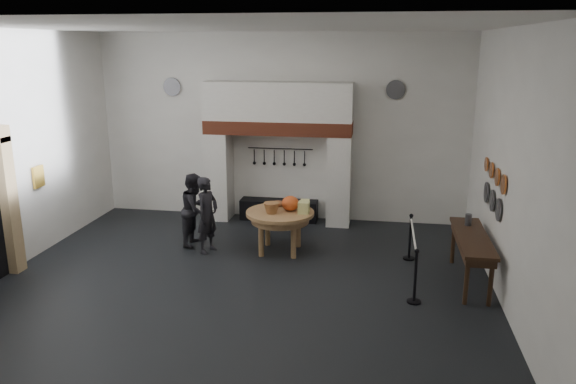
% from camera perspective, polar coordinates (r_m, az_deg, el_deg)
% --- Properties ---
extents(floor, '(9.00, 8.00, 0.02)m').
position_cam_1_polar(floor, '(10.53, -4.59, -8.87)').
color(floor, black).
rests_on(floor, ground).
extents(ceiling, '(9.00, 8.00, 0.02)m').
position_cam_1_polar(ceiling, '(9.65, -5.16, 16.42)').
color(ceiling, silver).
rests_on(ceiling, wall_back).
extents(wall_back, '(9.00, 0.02, 4.50)m').
position_cam_1_polar(wall_back, '(13.70, -0.75, 6.55)').
color(wall_back, white).
rests_on(wall_back, floor).
extents(wall_front, '(9.00, 0.02, 4.50)m').
position_cam_1_polar(wall_front, '(6.18, -13.97, -4.25)').
color(wall_front, white).
rests_on(wall_front, floor).
extents(wall_left, '(0.02, 8.00, 4.50)m').
position_cam_1_polar(wall_left, '(11.78, -26.65, 3.61)').
color(wall_left, white).
rests_on(wall_left, floor).
extents(wall_right, '(0.02, 8.00, 4.50)m').
position_cam_1_polar(wall_right, '(9.78, 21.67, 2.13)').
color(wall_right, white).
rests_on(wall_right, floor).
extents(chimney_pier_left, '(0.55, 0.70, 2.15)m').
position_cam_1_polar(chimney_pier_left, '(13.92, -6.98, 1.64)').
color(chimney_pier_left, silver).
rests_on(chimney_pier_left, floor).
extents(chimney_pier_right, '(0.55, 0.70, 2.15)m').
position_cam_1_polar(chimney_pier_right, '(13.40, 5.23, 1.18)').
color(chimney_pier_right, silver).
rests_on(chimney_pier_right, floor).
extents(hearth_brick_band, '(3.50, 0.72, 0.32)m').
position_cam_1_polar(hearth_brick_band, '(13.35, -1.01, 6.59)').
color(hearth_brick_band, '#9E442B').
rests_on(hearth_brick_band, chimney_pier_left).
extents(chimney_hood, '(3.50, 0.70, 0.90)m').
position_cam_1_polar(chimney_hood, '(13.27, -1.03, 9.19)').
color(chimney_hood, silver).
rests_on(chimney_hood, hearth_brick_band).
extents(iron_range, '(1.90, 0.45, 0.50)m').
position_cam_1_polar(iron_range, '(13.86, -0.92, -1.83)').
color(iron_range, black).
rests_on(iron_range, floor).
extents(utensil_rail, '(1.60, 0.02, 0.02)m').
position_cam_1_polar(utensil_rail, '(13.70, -0.80, 4.43)').
color(utensil_rail, black).
rests_on(utensil_rail, wall_back).
extents(door_jamb_far, '(0.22, 0.30, 2.60)m').
position_cam_1_polar(door_jamb_far, '(11.67, -26.48, -1.27)').
color(door_jamb_far, tan).
rests_on(door_jamb_far, floor).
extents(wall_plaque, '(0.05, 0.34, 0.44)m').
position_cam_1_polar(wall_plaque, '(12.51, -24.02, 1.43)').
color(wall_plaque, gold).
rests_on(wall_plaque, wall_left).
extents(work_table, '(1.52, 1.52, 0.07)m').
position_cam_1_polar(work_table, '(11.59, -0.81, -2.15)').
color(work_table, tan).
rests_on(work_table, floor).
extents(pumpkin, '(0.36, 0.36, 0.31)m').
position_cam_1_polar(pumpkin, '(11.59, 0.24, -1.15)').
color(pumpkin, '#CF531D').
rests_on(pumpkin, work_table).
extents(cheese_block_big, '(0.22, 0.22, 0.24)m').
position_cam_1_polar(cheese_block_big, '(11.42, 1.61, -1.60)').
color(cheese_block_big, '#D0D07C').
rests_on(cheese_block_big, work_table).
extents(cheese_block_small, '(0.18, 0.18, 0.20)m').
position_cam_1_polar(cheese_block_small, '(11.71, 1.71, -1.28)').
color(cheese_block_small, '#E8E78A').
rests_on(cheese_block_small, work_table).
extents(wicker_basket, '(0.34, 0.34, 0.22)m').
position_cam_1_polar(wicker_basket, '(11.43, -1.69, -1.63)').
color(wicker_basket, '#A2673B').
rests_on(wicker_basket, work_table).
extents(bread_loaf, '(0.31, 0.18, 0.13)m').
position_cam_1_polar(bread_loaf, '(11.91, -0.99, -1.18)').
color(bread_loaf, '#965835').
rests_on(bread_loaf, work_table).
extents(visitor_near, '(0.55, 0.68, 1.60)m').
position_cam_1_polar(visitor_near, '(11.70, -8.19, -2.33)').
color(visitor_near, black).
rests_on(visitor_near, floor).
extents(visitor_far, '(0.67, 0.82, 1.57)m').
position_cam_1_polar(visitor_far, '(12.19, -9.42, -1.75)').
color(visitor_far, black).
rests_on(visitor_far, floor).
extents(side_table, '(0.55, 2.20, 0.06)m').
position_cam_1_polar(side_table, '(10.60, 18.23, -4.38)').
color(side_table, '#362013').
rests_on(side_table, floor).
extents(pewter_jug, '(0.12, 0.12, 0.22)m').
position_cam_1_polar(pewter_jug, '(11.12, 17.84, -2.70)').
color(pewter_jug, '#535358').
rests_on(pewter_jug, side_table).
extents(copper_pan_a, '(0.03, 0.34, 0.34)m').
position_cam_1_polar(copper_pan_a, '(10.02, 21.05, 0.72)').
color(copper_pan_a, '#C6662D').
rests_on(copper_pan_a, wall_right).
extents(copper_pan_b, '(0.03, 0.32, 0.32)m').
position_cam_1_polar(copper_pan_b, '(10.55, 20.49, 1.44)').
color(copper_pan_b, '#C6662D').
rests_on(copper_pan_b, wall_right).
extents(copper_pan_c, '(0.03, 0.30, 0.30)m').
position_cam_1_polar(copper_pan_c, '(11.08, 19.97, 2.09)').
color(copper_pan_c, '#C6662D').
rests_on(copper_pan_c, wall_right).
extents(copper_pan_d, '(0.03, 0.28, 0.28)m').
position_cam_1_polar(copper_pan_d, '(11.60, 19.50, 2.68)').
color(copper_pan_d, '#C6662D').
rests_on(copper_pan_d, wall_right).
extents(pewter_plate_left, '(0.03, 0.40, 0.40)m').
position_cam_1_polar(pewter_plate_left, '(10.34, 20.59, -1.70)').
color(pewter_plate_left, '#4C4C51').
rests_on(pewter_plate_left, wall_right).
extents(pewter_plate_mid, '(0.03, 0.40, 0.40)m').
position_cam_1_polar(pewter_plate_mid, '(10.90, 20.01, -0.82)').
color(pewter_plate_mid, '#4C4C51').
rests_on(pewter_plate_mid, wall_right).
extents(pewter_plate_right, '(0.03, 0.40, 0.40)m').
position_cam_1_polar(pewter_plate_right, '(11.47, 19.50, -0.02)').
color(pewter_plate_right, '#4C4C51').
rests_on(pewter_plate_right, wall_right).
extents(pewter_plate_back_left, '(0.44, 0.03, 0.44)m').
position_cam_1_polar(pewter_plate_back_left, '(14.28, -11.70, 10.42)').
color(pewter_plate_back_left, '#4C4C51').
rests_on(pewter_plate_back_left, wall_back).
extents(pewter_plate_back_right, '(0.44, 0.03, 0.44)m').
position_cam_1_polar(pewter_plate_back_right, '(13.34, 10.88, 10.17)').
color(pewter_plate_back_right, '#4C4C51').
rests_on(pewter_plate_back_right, wall_back).
extents(barrier_post_near, '(0.05, 0.05, 0.90)m').
position_cam_1_polar(barrier_post_near, '(9.69, 12.81, -8.48)').
color(barrier_post_near, black).
rests_on(barrier_post_near, floor).
extents(barrier_post_far, '(0.05, 0.05, 0.90)m').
position_cam_1_polar(barrier_post_far, '(11.55, 12.29, -4.59)').
color(barrier_post_far, black).
rests_on(barrier_post_far, floor).
extents(barrier_rope, '(0.04, 2.00, 0.04)m').
position_cam_1_polar(barrier_rope, '(10.48, 12.65, -4.32)').
color(barrier_rope, silver).
rests_on(barrier_rope, barrier_post_near).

